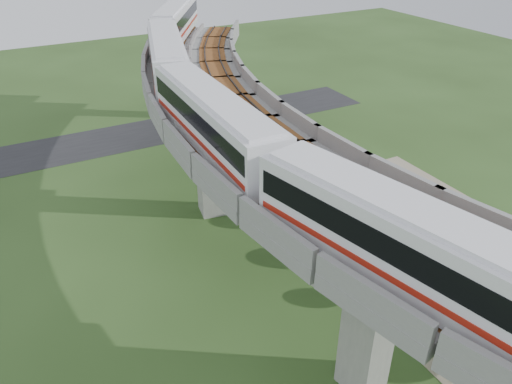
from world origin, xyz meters
The scene contains 15 objects.
ground centered at (0.00, 0.00, 0.00)m, with size 160.00×160.00×0.00m, color #2C461C.
dirt_lot centered at (14.00, -2.00, 0.02)m, with size 18.00×26.00×0.04m, color gray.
asphalt_road centered at (0.00, 30.00, 0.01)m, with size 60.00×8.00×0.03m, color #232326.
viaduct centered at (3.84, 0.00, 9.05)m, with size 19.58×73.98×11.40m.
metro_train centered at (0.95, 8.43, 12.31)m, with size 15.10×60.69×3.64m.
fence centered at (9.75, 0.00, 0.75)m, with size 3.87×38.73×1.50m.
tree_0 centered at (12.51, 23.73, 2.10)m, with size 2.21×2.21×3.05m.
tree_1 centered at (8.65, 16.44, 2.28)m, with size 2.38×2.38×3.30m.
tree_2 centered at (7.50, 12.69, 1.87)m, with size 2.47×2.47×2.92m.
tree_3 centered at (6.41, 4.99, 2.44)m, with size 2.19×2.19×3.39m.
tree_4 centered at (6.85, -0.89, 2.15)m, with size 2.73×2.73×3.32m.
tree_5 centered at (6.19, -5.65, 2.02)m, with size 2.04×2.04×2.89m.
tree_6 centered at (7.47, -12.81, 2.28)m, with size 2.90×2.90×3.52m.
car_red centered at (18.76, -1.81, 0.65)m, with size 1.30×3.73×1.23m, color #9B270E.
car_dark centered at (12.20, 8.96, 0.55)m, with size 1.43×3.52×1.02m, color black.
Camera 1 is at (-13.42, -24.48, 23.83)m, focal length 35.00 mm.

